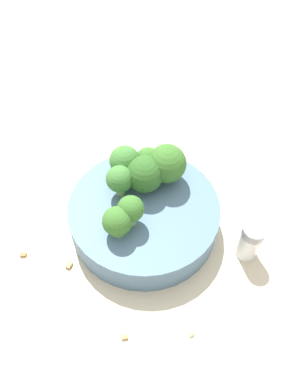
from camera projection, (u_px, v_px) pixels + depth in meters
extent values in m
plane|color=beige|center=(144.00, 224.00, 0.58)|extent=(3.00, 3.00, 0.00)
cylinder|color=slate|center=(144.00, 215.00, 0.56)|extent=(0.22, 0.22, 0.05)
cylinder|color=#7A9E5B|center=(145.00, 183.00, 0.55)|extent=(0.02, 0.02, 0.02)
sphere|color=#2D5B23|center=(145.00, 174.00, 0.53)|extent=(0.05, 0.05, 0.05)
cylinder|color=#8EB770|center=(166.00, 174.00, 0.56)|extent=(0.02, 0.02, 0.02)
sphere|color=#386B28|center=(167.00, 164.00, 0.54)|extent=(0.06, 0.06, 0.06)
cylinder|color=#7A9E5B|center=(148.00, 167.00, 0.57)|extent=(0.02, 0.02, 0.02)
sphere|color=#386B28|center=(148.00, 159.00, 0.56)|extent=(0.04, 0.04, 0.04)
cylinder|color=#8EB770|center=(125.00, 170.00, 0.56)|extent=(0.02, 0.02, 0.03)
sphere|color=#3D7533|center=(125.00, 161.00, 0.55)|extent=(0.05, 0.05, 0.05)
cylinder|color=#84AD66|center=(118.00, 228.00, 0.50)|extent=(0.02, 0.02, 0.02)
sphere|color=#386B28|center=(117.00, 221.00, 0.49)|extent=(0.04, 0.04, 0.04)
cylinder|color=#7A9E5B|center=(120.00, 188.00, 0.54)|extent=(0.02, 0.02, 0.03)
sphere|color=#3D7533|center=(120.00, 179.00, 0.53)|extent=(0.04, 0.04, 0.04)
cylinder|color=#8EB770|center=(131.00, 217.00, 0.51)|extent=(0.02, 0.02, 0.03)
sphere|color=#386B28|center=(131.00, 209.00, 0.50)|extent=(0.04, 0.04, 0.04)
cylinder|color=silver|center=(249.00, 244.00, 0.53)|extent=(0.03, 0.03, 0.05)
cylinder|color=gray|center=(254.00, 232.00, 0.50)|extent=(0.03, 0.03, 0.01)
cube|color=olive|center=(23.00, 254.00, 0.54)|extent=(0.01, 0.01, 0.01)
cube|color=tan|center=(192.00, 334.00, 0.47)|extent=(0.01, 0.01, 0.01)
cube|color=#AD7F4C|center=(125.00, 337.00, 0.47)|extent=(0.01, 0.01, 0.01)
cube|color=tan|center=(69.00, 264.00, 0.53)|extent=(0.01, 0.01, 0.01)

